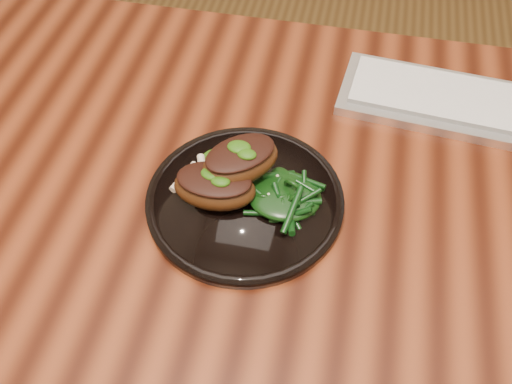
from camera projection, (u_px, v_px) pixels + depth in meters
desk at (310, 231)px, 0.85m from camera, size 1.60×0.80×0.75m
plate at (245, 200)px, 0.77m from camera, size 0.27×0.27×0.02m
lamb_chop_front at (214, 186)px, 0.74m from camera, size 0.12×0.08×0.05m
lamb_chop_back at (240, 160)px, 0.75m from camera, size 0.13×0.12×0.05m
herb_smear at (230, 161)px, 0.80m from camera, size 0.08×0.05×0.01m
greens_heap at (284, 192)px, 0.75m from camera, size 0.10×0.09×0.04m
keyboard at (495, 110)px, 0.88m from camera, size 0.49×0.19×0.02m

